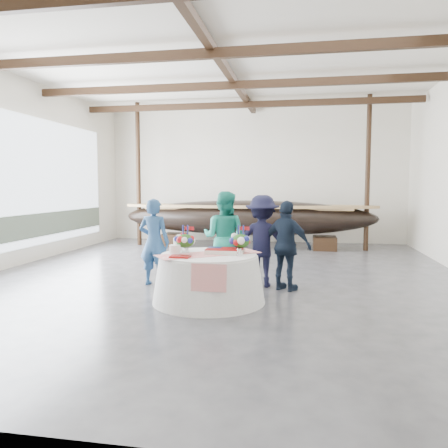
# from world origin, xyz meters

# --- Properties ---
(floor) EXTENTS (10.00, 12.00, 0.01)m
(floor) POSITION_xyz_m (0.00, 0.00, 0.00)
(floor) COLOR #3D3D42
(floor) RESTS_ON ground
(wall_back) EXTENTS (10.00, 0.02, 4.50)m
(wall_back) POSITION_xyz_m (0.00, 6.00, 2.25)
(wall_back) COLOR silver
(wall_back) RESTS_ON ground
(wall_front) EXTENTS (10.00, 0.02, 4.50)m
(wall_front) POSITION_xyz_m (0.00, -6.00, 2.25)
(wall_front) COLOR silver
(wall_front) RESTS_ON ground
(wall_left) EXTENTS (0.02, 12.00, 4.50)m
(wall_left) POSITION_xyz_m (-5.00, 0.00, 2.25)
(wall_left) COLOR silver
(wall_left) RESTS_ON ground
(ceiling) EXTENTS (10.00, 12.00, 0.01)m
(ceiling) POSITION_xyz_m (0.00, 0.00, 4.50)
(ceiling) COLOR white
(ceiling) RESTS_ON wall_back
(pavilion_structure) EXTENTS (9.80, 11.76, 4.50)m
(pavilion_structure) POSITION_xyz_m (0.00, 0.77, 4.00)
(pavilion_structure) COLOR black
(pavilion_structure) RESTS_ON ground
(open_bay) EXTENTS (0.03, 7.00, 3.20)m
(open_bay) POSITION_xyz_m (-4.95, 1.00, 1.83)
(open_bay) COLOR silver
(open_bay) RESTS_ON ground
(longboat_display) EXTENTS (7.76, 1.55, 1.45)m
(longboat_display) POSITION_xyz_m (-0.01, 4.38, 0.93)
(longboat_display) COLOR black
(longboat_display) RESTS_ON ground
(banquet_table) EXTENTS (1.84, 1.84, 0.79)m
(banquet_table) POSITION_xyz_m (0.16, -1.99, 0.39)
(banquet_table) COLOR silver
(banquet_table) RESTS_ON ground
(tabletop_items) EXTENTS (1.69, 1.46, 0.40)m
(tabletop_items) POSITION_xyz_m (0.17, -1.89, 0.94)
(tabletop_items) COLOR red
(tabletop_items) RESTS_ON banquet_table
(guest_woman_blue) EXTENTS (0.63, 0.44, 1.65)m
(guest_woman_blue) POSITION_xyz_m (-1.12, -0.98, 0.83)
(guest_woman_blue) COLOR navy
(guest_woman_blue) RESTS_ON ground
(guest_woman_teal) EXTENTS (0.97, 0.82, 1.79)m
(guest_woman_teal) POSITION_xyz_m (0.17, -0.58, 0.90)
(guest_woman_teal) COLOR #1C917A
(guest_woman_teal) RESTS_ON ground
(guest_man_left) EXTENTS (1.16, 0.72, 1.72)m
(guest_man_left) POSITION_xyz_m (0.92, -0.72, 0.86)
(guest_man_left) COLOR black
(guest_man_left) RESTS_ON ground
(guest_man_right) EXTENTS (1.03, 0.80, 1.63)m
(guest_man_right) POSITION_xyz_m (1.38, -0.98, 0.82)
(guest_man_right) COLOR #141F30
(guest_man_right) RESTS_ON ground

